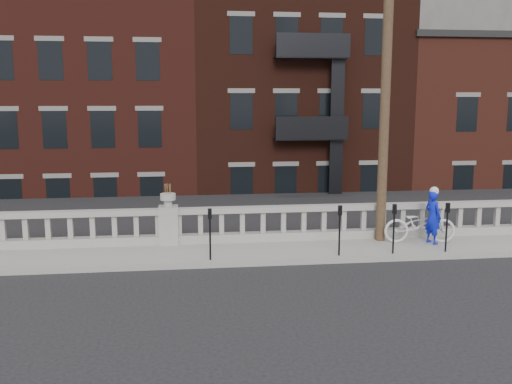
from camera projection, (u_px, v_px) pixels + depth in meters
ground at (164, 295)px, 12.65m from camera, size 120.00×120.00×0.00m
sidewalk at (168, 255)px, 15.57m from camera, size 32.00×2.20×0.15m
balustrade at (169, 227)px, 16.41m from camera, size 28.00×0.34×1.03m
planter_pedestal at (169, 221)px, 16.37m from camera, size 0.55×0.55×1.76m
lower_level at (186, 125)px, 34.83m from camera, size 80.00×44.00×20.80m
utility_pole at (386, 65)px, 16.05m from camera, size 1.60×0.28×10.00m
parking_meter_b at (210, 228)px, 14.72m from camera, size 0.10×0.09×1.36m
parking_meter_c at (340, 225)px, 15.13m from camera, size 0.10×0.09×1.36m
parking_meter_d at (394, 223)px, 15.31m from camera, size 0.10×0.09×1.36m
parking_meter_e at (447, 222)px, 15.50m from camera, size 0.10×0.09×1.36m
bicycle at (420, 224)px, 16.54m from camera, size 2.13×0.94×1.08m
cyclist at (433, 217)px, 16.41m from camera, size 0.55×0.66×1.55m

